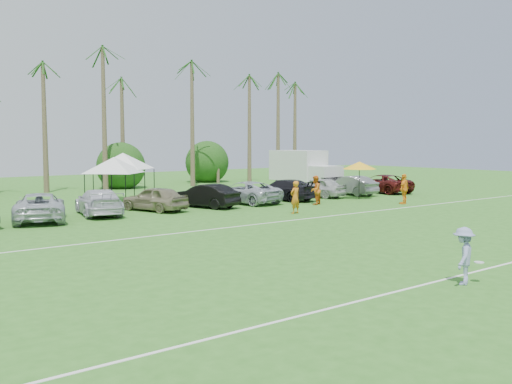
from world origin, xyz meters
TOP-DOWN VIEW (x-y plane):
  - field_lines at (0.00, 8.00)m, footprint 80.00×12.10m
  - palm_tree_5 at (0.00, 38.00)m, footprint 2.40×2.40m
  - palm_tree_6 at (4.00, 38.00)m, footprint 2.40×2.40m
  - palm_tree_7 at (8.00, 38.00)m, footprint 2.40×2.40m
  - palm_tree_8 at (13.00, 38.00)m, footprint 2.40×2.40m
  - palm_tree_9 at (18.00, 38.00)m, footprint 2.40×2.40m
  - palm_tree_10 at (23.00, 38.00)m, footprint 2.40×2.40m
  - palm_tree_11 at (27.00, 38.00)m, footprint 2.40×2.40m
  - bush_tree_2 at (6.00, 39.00)m, footprint 4.00×4.00m
  - bush_tree_3 at (16.00, 39.00)m, footprint 4.00×4.00m
  - sideline_player_a at (6.23, 15.98)m, footprint 0.70×0.51m
  - sideline_player_b at (10.23, 18.55)m, footprint 1.09×0.97m
  - sideline_player_c at (14.93, 15.32)m, footprint 1.21×0.76m
  - box_truck at (17.08, 26.95)m, footprint 2.60×6.37m
  - canopy_tent_left at (0.30, 26.45)m, footprint 4.32×4.32m
  - canopy_tent_right at (1.79, 28.34)m, footprint 4.63×4.63m
  - market_umbrella at (15.14, 19.30)m, footprint 2.33×2.33m
  - frisbee_player at (-0.55, 1.38)m, footprint 1.22×0.98m
  - parked_car_2 at (-5.84, 21.58)m, footprint 3.86×5.60m
  - parked_car_3 at (-2.58, 22.01)m, footprint 2.97×5.20m
  - parked_car_4 at (0.68, 21.82)m, footprint 2.86×4.48m
  - parked_car_5 at (3.94, 21.51)m, footprint 2.70×4.56m
  - parked_car_6 at (7.19, 21.90)m, footprint 3.08×5.40m
  - parked_car_7 at (10.45, 21.88)m, footprint 2.88×5.19m
  - parked_car_8 at (13.71, 21.94)m, footprint 2.55×4.44m
  - parked_car_9 at (16.97, 21.78)m, footprint 1.53×4.32m
  - parked_car_10 at (20.23, 21.56)m, footprint 2.76×5.28m

SIDE VIEW (x-z plane):
  - field_lines at x=0.00m, z-range 0.00..0.01m
  - parked_car_2 at x=-5.84m, z-range 0.00..1.42m
  - parked_car_3 at x=-2.58m, z-range 0.00..1.42m
  - parked_car_4 at x=0.68m, z-range 0.00..1.42m
  - parked_car_5 at x=3.94m, z-range 0.00..1.42m
  - parked_car_6 at x=7.19m, z-range 0.00..1.42m
  - parked_car_7 at x=10.45m, z-range 0.00..1.42m
  - parked_car_8 at x=13.71m, z-range 0.00..1.42m
  - parked_car_9 at x=16.97m, z-range 0.00..1.42m
  - parked_car_10 at x=20.23m, z-range 0.00..1.42m
  - frisbee_player at x=-0.55m, z-range 0.00..1.61m
  - sideline_player_a at x=6.23m, z-range 0.00..1.81m
  - sideline_player_b at x=10.23m, z-range 0.00..1.84m
  - sideline_player_c at x=14.93m, z-range 0.00..1.93m
  - box_truck at x=17.08m, z-range 0.11..3.36m
  - bush_tree_2 at x=6.00m, z-range -0.20..3.80m
  - bush_tree_3 at x=16.00m, z-range -0.20..3.80m
  - market_umbrella at x=15.14m, z-range 1.03..3.63m
  - canopy_tent_left at x=0.30m, z-range 1.25..4.75m
  - canopy_tent_right at x=1.79m, z-range 1.34..5.09m
  - palm_tree_8 at x=13.00m, z-range 3.03..11.93m
  - palm_tree_5 at x=0.00m, z-range 3.40..13.30m
  - palm_tree_9 at x=18.00m, z-range 3.40..13.30m
  - palm_tree_6 at x=4.00m, z-range 3.76..14.66m
  - palm_tree_10 at x=23.00m, z-range 3.76..14.66m
  - palm_tree_7 at x=8.00m, z-range 4.11..16.01m
  - palm_tree_11 at x=27.00m, z-range 4.11..16.01m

